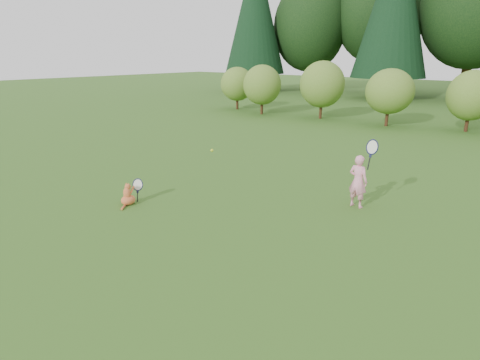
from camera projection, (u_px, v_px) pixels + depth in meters
The scene contains 5 objects.
ground at pixel (205, 223), 7.60m from camera, with size 100.00×100.00×0.00m, color #205317.
shrub_row at pixel (421, 96), 16.77m from camera, with size 28.00×3.00×2.80m, color #567323, non-canonical shape.
child at pixel (358, 180), 8.24m from camera, with size 0.63×0.39×1.66m.
cat at pixel (128, 193), 8.48m from camera, with size 0.42×0.70×0.64m.
tennis_ball at pixel (212, 150), 8.04m from camera, with size 0.06×0.06×0.06m.
Camera 1 is at (4.95, -5.00, 3.05)m, focal length 30.00 mm.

